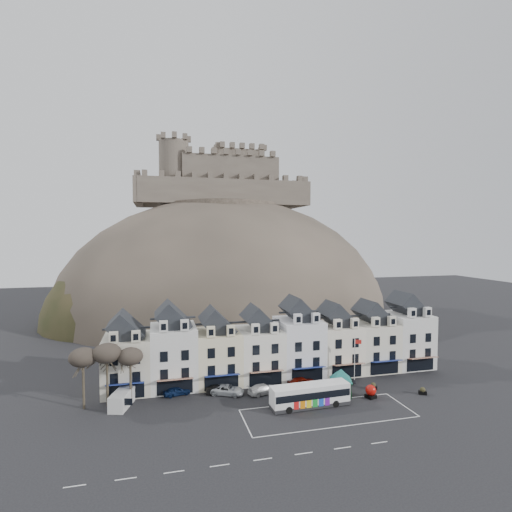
{
  "coord_description": "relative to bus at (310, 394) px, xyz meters",
  "views": [
    {
      "loc": [
        -19.51,
        -45.65,
        23.14
      ],
      "look_at": [
        -1.87,
        24.0,
        19.41
      ],
      "focal_mm": 28.0,
      "sensor_mm": 36.0,
      "label": 1
    }
  ],
  "objects": [
    {
      "name": "tree_left_far",
      "position": [
        -29.51,
        6.79,
        5.2
      ],
      "size": [
        3.61,
        3.61,
        8.24
      ],
      "color": "#393124",
      "rests_on": "ground"
    },
    {
      "name": "castle_hill",
      "position": [
        0.74,
        65.25,
        -1.59
      ],
      "size": [
        100.0,
        76.0,
        68.0
      ],
      "color": "#37322A",
      "rests_on": "ground"
    },
    {
      "name": "car_maroon",
      "position": [
        1.43,
        6.85,
        -0.93
      ],
      "size": [
        4.75,
        2.52,
        1.54
      ],
      "primitive_type": "imported",
      "rotation": [
        0.0,
        0.0,
        1.73
      ],
      "color": "#640E05",
      "rests_on": "ground"
    },
    {
      "name": "bus_shelter",
      "position": [
        5.75,
        2.43,
        1.31
      ],
      "size": [
        5.74,
        5.74,
        3.88
      ],
      "rotation": [
        0.0,
        0.0,
        -0.35
      ],
      "color": "black",
      "rests_on": "ground"
    },
    {
      "name": "ground",
      "position": [
        -0.51,
        -3.71,
        -1.7
      ],
      "size": [
        300.0,
        300.0,
        0.0
      ],
      "primitive_type": "plane",
      "color": "black",
      "rests_on": "ground"
    },
    {
      "name": "car_white",
      "position": [
        -4.91,
        5.79,
        -1.0
      ],
      "size": [
        5.17,
        3.12,
        1.4
      ],
      "primitive_type": "imported",
      "rotation": [
        0.0,
        0.0,
        1.83
      ],
      "color": "silver",
      "rests_on": "ground"
    },
    {
      "name": "bus",
      "position": [
        0.0,
        0.0,
        0.0
      ],
      "size": [
        10.96,
        2.99,
        3.07
      ],
      "rotation": [
        0.0,
        0.0,
        0.04
      ],
      "color": "#262628",
      "rests_on": "ground"
    },
    {
      "name": "planter_west",
      "position": [
        11.49,
        3.29,
        -1.19
      ],
      "size": [
        1.14,
        0.74,
        1.05
      ],
      "rotation": [
        0.0,
        0.0,
        -0.2
      ],
      "color": "black",
      "rests_on": "ground"
    },
    {
      "name": "red_buoy",
      "position": [
        9.49,
        0.59,
        -0.74
      ],
      "size": [
        1.58,
        1.58,
        1.87
      ],
      "rotation": [
        0.0,
        0.0,
        0.3
      ],
      "color": "black",
      "rests_on": "ground"
    },
    {
      "name": "townhouse_terrace",
      "position": [
        -0.36,
        12.26,
        3.6
      ],
      "size": [
        54.4,
        9.35,
        11.8
      ],
      "color": "beige",
      "rests_on": "ground"
    },
    {
      "name": "car_silver",
      "position": [
        -10.11,
        6.78,
        -1.01
      ],
      "size": [
        5.35,
        4.08,
        1.37
      ],
      "primitive_type": "imported",
      "rotation": [
        0.0,
        0.0,
        1.14
      ],
      "color": "silver",
      "rests_on": "ground"
    },
    {
      "name": "castle",
      "position": [
        -0.0,
        72.23,
        38.5
      ],
      "size": [
        50.2,
        22.2,
        22.0
      ],
      "color": "brown",
      "rests_on": "ground"
    },
    {
      "name": "car_charcoal",
      "position": [
        7.47,
        5.79,
        -0.96
      ],
      "size": [
        4.7,
        2.46,
        1.48
      ],
      "primitive_type": "imported",
      "rotation": [
        0.0,
        0.0,
        1.78
      ],
      "color": "black",
      "rests_on": "ground"
    },
    {
      "name": "tree_left_near",
      "position": [
        -23.51,
        6.79,
        4.86
      ],
      "size": [
        3.43,
        3.43,
        7.84
      ],
      "color": "#393124",
      "rests_on": "ground"
    },
    {
      "name": "flagpole",
      "position": [
        9.8,
        5.8,
        2.46
      ],
      "size": [
        0.98,
        0.47,
        7.27
      ],
      "rotation": [
        0.0,
        0.0,
        -0.41
      ],
      "color": "silver",
      "rests_on": "ground"
    },
    {
      "name": "tree_left_mid",
      "position": [
        -26.51,
        6.79,
        5.55
      ],
      "size": [
        3.78,
        3.78,
        8.64
      ],
      "color": "#393124",
      "rests_on": "ground"
    },
    {
      "name": "car_navy",
      "position": [
        -17.25,
        8.29,
        -1.03
      ],
      "size": [
        4.15,
        2.35,
        1.33
      ],
      "primitive_type": "imported",
      "rotation": [
        0.0,
        0.0,
        1.78
      ],
      "color": "#0D1D44",
      "rests_on": "ground"
    },
    {
      "name": "coach_bay_markings",
      "position": [
        1.49,
        -2.46,
        -1.7
      ],
      "size": [
        22.0,
        7.5,
        0.01
      ],
      "primitive_type": "cube",
      "color": "silver",
      "rests_on": "ground"
    },
    {
      "name": "planter_east",
      "position": [
        17.43,
        -0.21,
        -1.17
      ],
      "size": [
        1.22,
        0.95,
        1.09
      ],
      "rotation": [
        0.0,
        0.0,
        -0.43
      ],
      "color": "black",
      "rests_on": "ground"
    },
    {
      "name": "car_black",
      "position": [
        -11.31,
        7.36,
        -1.08
      ],
      "size": [
        3.72,
        1.3,
        1.23
      ],
      "primitive_type": "imported",
      "rotation": [
        0.0,
        0.0,
        1.57
      ],
      "color": "black",
      "rests_on": "ground"
    },
    {
      "name": "white_van",
      "position": [
        -24.65,
        6.09,
        -0.63
      ],
      "size": [
        3.26,
        5.02,
        2.12
      ],
      "rotation": [
        0.0,
        0.0,
        -0.29
      ],
      "color": "silver",
      "rests_on": "ground"
    }
  ]
}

